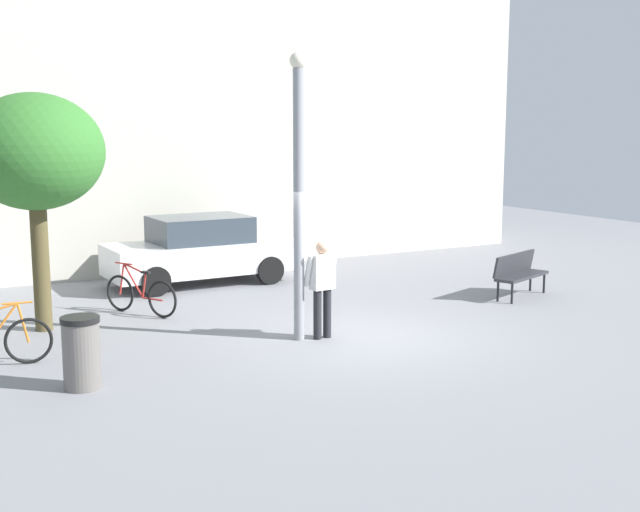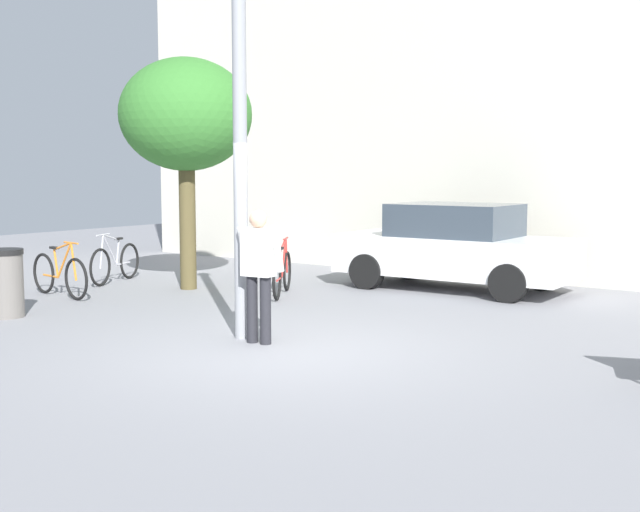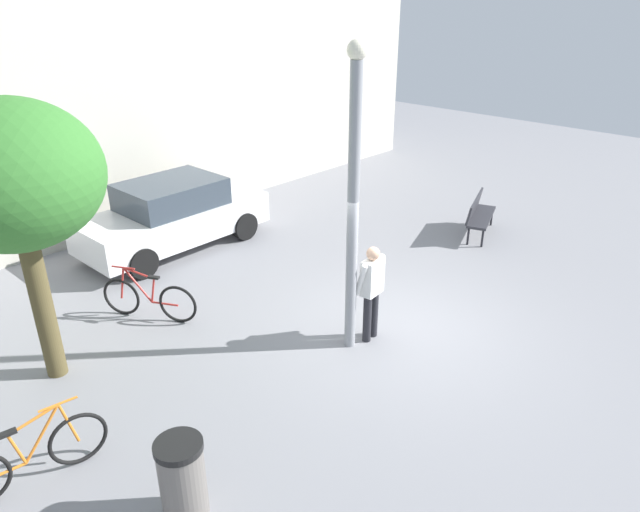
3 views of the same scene
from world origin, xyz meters
The scene contains 10 objects.
ground_plane centered at (0.00, 0.00, 0.00)m, with size 36.00×36.00×0.00m, color gray.
building_facade centered at (0.00, 8.47, 4.92)m, with size 19.66×2.00×9.84m, color beige.
lamppost centered at (-0.88, 0.33, 2.56)m, with size 0.28×0.28×4.74m.
person_by_lamppost centered at (-0.50, 0.22, 0.97)m, with size 0.61×0.32×1.67m.
plaza_tree centered at (-4.54, 3.07, 3.10)m, with size 2.36×2.36×4.14m.
bicycle_orange centered at (-5.66, 1.13, 0.38)m, with size 1.80×0.31×0.97m.
bicycle_silver centered at (-6.29, 2.87, 0.38)m, with size 0.66×1.72×0.97m.
bicycle_red centered at (-2.68, 3.46, 0.38)m, with size 0.92×1.61×0.97m.
parked_car_white centered at (-0.57, 5.79, 0.77)m, with size 4.23×1.88×1.55m.
trash_bin centered at (-4.69, -0.54, 0.51)m, with size 0.53×0.53×1.01m.
Camera 2 is at (6.02, -7.59, 2.18)m, focal length 46.25 mm.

